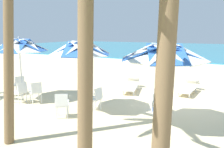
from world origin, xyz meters
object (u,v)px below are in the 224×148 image
(plastic_chair_4, at_px, (36,91))
(sun_lounger_2, at_px, (131,85))
(plastic_chair_1, at_px, (62,104))
(plastic_chair_5, at_px, (20,91))
(palm_tree_2, at_px, (87,20))
(beach_umbrella_2, at_px, (19,46))
(plastic_chair_3, at_px, (19,84))
(beach_umbrella_1, at_px, (80,49))
(beach_umbrella_0, at_px, (164,53))
(cooler_box, at_px, (160,106))
(plastic_chair_0, at_px, (160,104))
(sun_lounger_1, at_px, (188,87))
(palm_tree_4, at_px, (164,39))
(plastic_chair_2, at_px, (96,97))

(plastic_chair_4, bearing_deg, sun_lounger_2, 53.47)
(plastic_chair_4, distance_m, sun_lounger_2, 4.53)
(plastic_chair_1, bearing_deg, sun_lounger_2, 81.43)
(plastic_chair_5, height_order, palm_tree_2, palm_tree_2)
(beach_umbrella_2, height_order, plastic_chair_3, beach_umbrella_2)
(beach_umbrella_1, bearing_deg, plastic_chair_1, -99.14)
(beach_umbrella_0, bearing_deg, plastic_chair_3, 174.21)
(plastic_chair_4, xyz_separation_m, cooler_box, (4.80, 1.29, -0.30))
(plastic_chair_0, height_order, plastic_chair_1, same)
(plastic_chair_1, height_order, sun_lounger_1, plastic_chair_1)
(plastic_chair_3, bearing_deg, plastic_chair_5, -39.39)
(sun_lounger_2, height_order, cooler_box, sun_lounger_2)
(plastic_chair_4, distance_m, sun_lounger_1, 6.93)
(beach_umbrella_2, height_order, palm_tree_2, palm_tree_2)
(plastic_chair_4, relative_size, palm_tree_4, 0.20)
(sun_lounger_1, bearing_deg, palm_tree_4, -84.97)
(beach_umbrella_2, height_order, plastic_chair_5, beach_umbrella_2)
(beach_umbrella_2, relative_size, sun_lounger_1, 1.23)
(beach_umbrella_0, distance_m, plastic_chair_5, 6.04)
(plastic_chair_3, distance_m, sun_lounger_2, 5.32)
(sun_lounger_1, distance_m, palm_tree_2, 8.39)
(plastic_chair_2, height_order, sun_lounger_1, plastic_chair_2)
(beach_umbrella_0, relative_size, palm_tree_4, 0.61)
(beach_umbrella_2, bearing_deg, beach_umbrella_0, -1.79)
(plastic_chair_1, distance_m, plastic_chair_5, 2.66)
(plastic_chair_4, xyz_separation_m, plastic_chair_5, (-0.58, -0.26, 0.00))
(plastic_chair_1, xyz_separation_m, plastic_chair_4, (-2.02, 0.85, 0.00))
(plastic_chair_1, bearing_deg, beach_umbrella_2, 161.07)
(beach_umbrella_2, xyz_separation_m, palm_tree_4, (6.94, -3.35, 0.48))
(plastic_chair_3, bearing_deg, sun_lounger_2, 33.85)
(plastic_chair_3, bearing_deg, beach_umbrella_2, -33.48)
(beach_umbrella_0, height_order, beach_umbrella_2, beach_umbrella_2)
(plastic_chair_2, distance_m, beach_umbrella_2, 4.03)
(plastic_chair_1, bearing_deg, plastic_chair_5, 167.17)
(beach_umbrella_1, height_order, palm_tree_4, palm_tree_4)
(plastic_chair_0, height_order, plastic_chair_5, same)
(beach_umbrella_0, height_order, palm_tree_2, palm_tree_2)
(beach_umbrella_0, relative_size, sun_lounger_1, 1.20)
(cooler_box, bearing_deg, plastic_chair_5, -163.90)
(plastic_chair_0, xyz_separation_m, plastic_chair_1, (-2.96, -1.41, 0.00))
(plastic_chair_5, bearing_deg, cooler_box, 16.10)
(beach_umbrella_0, distance_m, plastic_chair_0, 1.88)
(beach_umbrella_2, xyz_separation_m, plastic_chair_3, (-0.77, 0.51, -1.81))
(plastic_chair_2, distance_m, sun_lounger_1, 4.92)
(plastic_chair_2, height_order, plastic_chair_5, same)
(plastic_chair_1, bearing_deg, beach_umbrella_0, 14.58)
(cooler_box, bearing_deg, beach_umbrella_2, -168.91)
(plastic_chair_3, bearing_deg, plastic_chair_0, -0.98)
(palm_tree_2, relative_size, palm_tree_4, 1.07)
(plastic_chair_0, xyz_separation_m, beach_umbrella_1, (-2.81, -0.46, 1.78))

